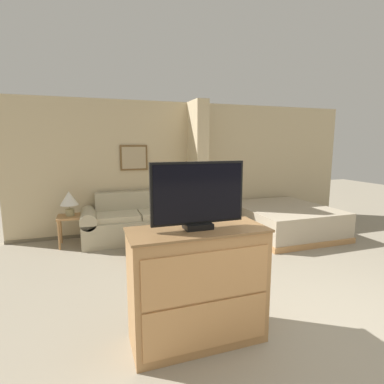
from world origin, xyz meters
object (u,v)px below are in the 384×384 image
object	(u,v)px
bed	(283,219)
tv	(198,196)
couch	(139,222)
tv_dresser	(198,286)
coffee_table	(152,237)
table_lamp	(69,200)

from	to	relation	value
bed	tv	bearing A→B (deg)	-136.97
couch	tv_dresser	bearing A→B (deg)	-89.46
coffee_table	tv	xyz separation A→B (m)	(-0.01, -2.14, 1.01)
tv	bed	world-z (taller)	tv
coffee_table	bed	world-z (taller)	bed
tv_dresser	bed	world-z (taller)	tv_dresser
tv	coffee_table	bearing A→B (deg)	89.63
couch	bed	size ratio (longest dim) A/B	1.08
bed	couch	bearing A→B (deg)	168.32
couch	coffee_table	size ratio (longest dim) A/B	2.77
coffee_table	table_lamp	xyz separation A→B (m)	(-1.23, 1.00, 0.49)
couch	tv	xyz separation A→B (m)	(0.03, -3.16, 1.02)
couch	coffee_table	xyz separation A→B (m)	(0.04, -1.01, 0.01)
couch	tv_dresser	distance (m)	3.16
couch	bed	distance (m)	2.85
coffee_table	tv	size ratio (longest dim) A/B	0.91
coffee_table	bed	xyz separation A→B (m)	(2.75, 0.44, -0.06)
tv_dresser	bed	size ratio (longest dim) A/B	0.63
couch	bed	bearing A→B (deg)	-11.68
coffee_table	tv_dresser	world-z (taller)	tv_dresser
table_lamp	tv	world-z (taller)	tv
coffee_table	tv	world-z (taller)	tv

